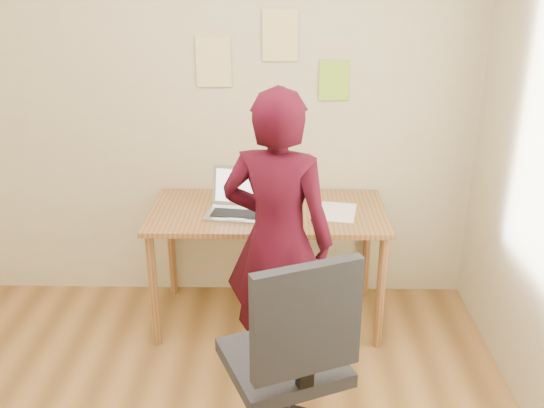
{
  "coord_description": "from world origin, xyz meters",
  "views": [
    {
      "loc": [
        0.53,
        -1.94,
        2.11
      ],
      "look_at": [
        0.48,
        0.95,
        0.95
      ],
      "focal_mm": 40.0,
      "sensor_mm": 36.0,
      "label": 1
    }
  ],
  "objects_px": {
    "phone": "(318,224)",
    "desk": "(268,223)",
    "person": "(278,241)",
    "office_chair": "(289,378)",
    "laptop": "(237,204)"
  },
  "relations": [
    {
      "from": "phone",
      "to": "desk",
      "type": "bearing_deg",
      "value": 135.45
    },
    {
      "from": "person",
      "to": "office_chair",
      "type": "bearing_deg",
      "value": 109.96
    },
    {
      "from": "laptop",
      "to": "person",
      "type": "bearing_deg",
      "value": -56.1
    },
    {
      "from": "desk",
      "to": "person",
      "type": "bearing_deg",
      "value": -83.3
    },
    {
      "from": "laptop",
      "to": "office_chair",
      "type": "height_order",
      "value": "office_chair"
    },
    {
      "from": "desk",
      "to": "phone",
      "type": "distance_m",
      "value": 0.37
    },
    {
      "from": "phone",
      "to": "person",
      "type": "bearing_deg",
      "value": -132.83
    },
    {
      "from": "desk",
      "to": "laptop",
      "type": "height_order",
      "value": "laptop"
    },
    {
      "from": "office_chair",
      "to": "person",
      "type": "height_order",
      "value": "person"
    },
    {
      "from": "laptop",
      "to": "phone",
      "type": "relative_size",
      "value": 2.84
    },
    {
      "from": "desk",
      "to": "person",
      "type": "height_order",
      "value": "person"
    },
    {
      "from": "desk",
      "to": "laptop",
      "type": "bearing_deg",
      "value": -168.56
    },
    {
      "from": "phone",
      "to": "office_chair",
      "type": "distance_m",
      "value": 1.04
    },
    {
      "from": "phone",
      "to": "person",
      "type": "relative_size",
      "value": 0.08
    },
    {
      "from": "office_chair",
      "to": "person",
      "type": "bearing_deg",
      "value": 71.92
    }
  ]
}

